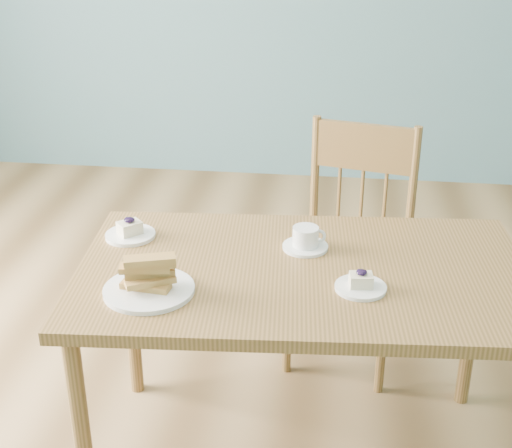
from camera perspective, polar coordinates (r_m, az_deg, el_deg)
name	(u,v)px	position (r m, az deg, el deg)	size (l,w,h in m)	color
room	(235,30)	(1.93, -1.68, 15.28)	(5.01, 5.01, 2.71)	#9C7749
dining_table	(303,289)	(2.09, 3.75, -5.22)	(1.35, 0.84, 0.70)	olive
dining_chair	(351,246)	(2.71, 7.63, -1.76)	(0.50, 0.48, 0.92)	olive
cheesecake_plate_near	(361,284)	(1.96, 8.38, -4.80)	(0.14, 0.14, 0.06)	white
cheesecake_plate_far	(130,232)	(2.26, -10.04, -0.63)	(0.16, 0.16, 0.07)	white
coffee_cup	(306,239)	(2.15, 4.01, -1.25)	(0.14, 0.14, 0.07)	white
biscotti_plate	(148,280)	(1.93, -8.61, -4.45)	(0.25, 0.25, 0.11)	white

